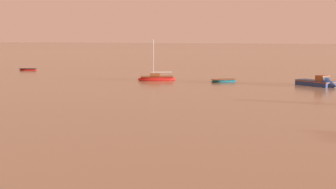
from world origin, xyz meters
name	(u,v)px	position (x,y,z in m)	size (l,w,h in m)	color
sailboat_moored_0	(157,79)	(-7.42, 56.19, 0.26)	(5.60, 3.80, 6.05)	red
rowboat_moored_3	(28,70)	(-36.48, 65.91, 0.14)	(3.48, 1.82, 0.52)	red
motorboat_moored_2	(320,84)	(14.62, 55.92, 0.31)	(5.57, 4.68, 2.08)	navy
rowboat_moored_4	(224,81)	(2.03, 57.12, 0.16)	(3.69, 3.09, 0.57)	#197084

